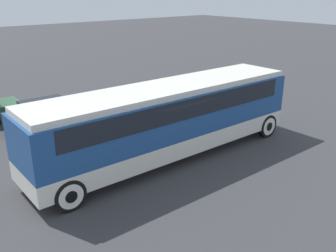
# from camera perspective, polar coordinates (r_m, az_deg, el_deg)

# --- Properties ---
(ground_plane) EXTENTS (120.00, 120.00, 0.00)m
(ground_plane) POSITION_cam_1_polar(r_m,az_deg,el_deg) (15.12, -0.00, -4.72)
(ground_plane) COLOR #38383A
(tour_bus) EXTENTS (11.46, 2.52, 2.95)m
(tour_bus) POSITION_cam_1_polar(r_m,az_deg,el_deg) (14.52, 0.30, 1.77)
(tour_bus) COLOR silver
(tour_bus) RESTS_ON ground_plane
(parked_car_near) EXTENTS (4.07, 1.95, 1.27)m
(parked_car_near) POSITION_cam_1_polar(r_m,az_deg,el_deg) (19.24, -17.80, 1.92)
(parked_car_near) COLOR black
(parked_car_near) RESTS_ON ground_plane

